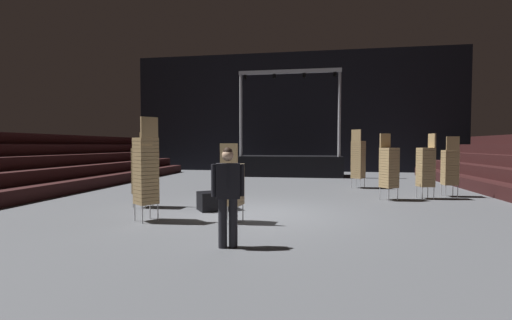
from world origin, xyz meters
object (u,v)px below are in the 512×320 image
Objects in this scene: chair_stack_front_right at (450,167)px; chair_stack_mid_right at (389,167)px; chair_stack_mid_centre at (358,159)px; chair_stack_rear_right at (143,170)px; chair_stack_front_left at (232,183)px; chair_stack_rear_left at (426,166)px; stage_riser at (290,164)px; chair_stack_mid_left at (146,170)px; equipment_road_case at (215,201)px; man_with_tie at (228,191)px.

chair_stack_front_right is 0.96× the size of chair_stack_mid_right.
chair_stack_rear_right is at bearing -105.01° from chair_stack_mid_centre.
chair_stack_rear_left reaches higher than chair_stack_front_left.
stage_riser is 12.47m from chair_stack_front_left.
chair_stack_mid_left is 2.22m from equipment_road_case.
man_with_tie is 0.81× the size of chair_stack_rear_left.
chair_stack_mid_centre is (5.62, 7.26, 0.00)m from chair_stack_mid_left.
equipment_road_case is (-6.25, -3.00, -0.82)m from chair_stack_rear_left.
equipment_road_case is (2.13, -0.05, -0.82)m from chair_stack_rear_right.
chair_stack_front_left is 7.04m from chair_stack_rear_left.
chair_stack_rear_left is (7.44, 4.63, -0.13)m from chair_stack_mid_left.
equipment_road_case is (-5.00, -2.54, -0.82)m from chair_stack_mid_right.
chair_stack_front_left is 0.84× the size of chair_stack_rear_left.
chair_stack_mid_left reaches higher than chair_stack_rear_right.
chair_stack_mid_centre is (3.63, 7.10, 0.29)m from chair_stack_front_left.
chair_stack_front_right is at bearing -147.47° from man_with_tie.
chair_stack_rear_right is (-3.44, -10.94, 0.38)m from stage_riser.
stage_riser is 12.87m from chair_stack_mid_left.
man_with_tie is 0.84× the size of chair_stack_front_right.
chair_stack_mid_left is (-2.36, 1.73, 0.22)m from man_with_tie.
chair_stack_rear_right is (-6.57, -5.59, -0.13)m from chair_stack_mid_centre.
chair_stack_rear_left is at bearing -20.91° from chair_stack_mid_centre.
chair_stack_front_left is at bearing -92.32° from stage_riser.
stage_riser is 3.26× the size of chair_stack_front_left.
stage_riser reaches higher than equipment_road_case.
chair_stack_rear_left is at bearing 25.67° from equipment_road_case.
chair_stack_mid_centre reaches higher than chair_stack_front_right.
chair_stack_mid_centre is 7.24m from equipment_road_case.
chair_stack_rear_left is (1.81, -2.64, -0.13)m from chair_stack_mid_centre.
chair_stack_mid_left is at bearing -101.19° from stage_riser.
chair_stack_front_left is 3.30m from chair_stack_rear_right.
chair_stack_front_left is 0.75× the size of chair_stack_mid_centre.
chair_stack_rear_right reaches higher than chair_stack_front_left.
chair_stack_front_left reaches higher than equipment_road_case.
man_with_tie is at bearing 25.40° from chair_stack_mid_right.
man_with_tie is 7.03m from chair_stack_mid_right.
stage_riser is at bearing -97.98° from chair_stack_mid_right.
chair_stack_rear_right is at bearing -62.60° from man_with_tie.
chair_stack_front_right is 8.12m from equipment_road_case.
chair_stack_mid_centre is at bearing -133.11° from chair_stack_rear_right.
chair_stack_front_left is 8.20m from chair_stack_front_right.
chair_stack_rear_left is at bearing -21.74° from chair_stack_mid_left.
chair_stack_mid_left reaches higher than chair_stack_front_left.
chair_stack_mid_centre is 1.12× the size of chair_stack_rear_left.
stage_riser reaches higher than chair_stack_front_right.
chair_stack_rear_left is (1.25, 0.47, 0.00)m from chair_stack_mid_right.
chair_stack_mid_right is at bearing -66.40° from stage_riser.
stage_riser is 3.40× the size of man_with_tie.
chair_stack_rear_right is (-2.93, 1.51, 0.17)m from chair_stack_front_left.
chair_stack_rear_left reaches higher than equipment_road_case.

